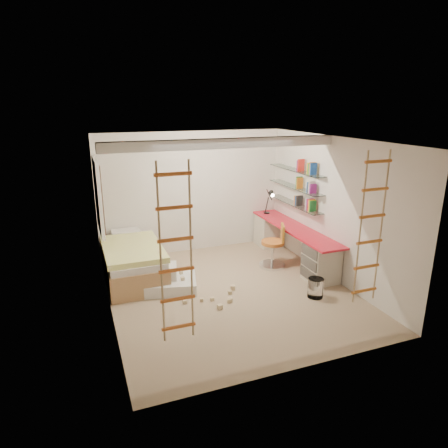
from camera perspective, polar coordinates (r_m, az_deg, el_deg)
name	(u,v)px	position (r m, az deg, el deg)	size (l,w,h in m)	color
floor	(230,292)	(7.04, 0.87, -9.66)	(4.50, 4.50, 0.00)	tan
ceiling_beam	(224,143)	(6.61, 0.00, 11.44)	(4.00, 0.18, 0.16)	white
window_frame	(98,196)	(7.54, -17.55, 3.86)	(0.06, 1.15, 1.35)	white
window_blind	(100,196)	(7.54, -17.25, 3.89)	(0.02, 1.00, 1.20)	#4C2D1E
rope_ladder_left	(176,255)	(4.52, -6.87, -4.40)	(0.41, 0.04, 2.13)	#CB5B22
rope_ladder_right	(371,229)	(5.75, 20.23, -0.70)	(0.41, 0.04, 2.13)	#C57221
waste_bin	(316,288)	(6.98, 12.95, -8.87)	(0.27, 0.27, 0.33)	white
desk	(293,243)	(8.30, 9.77, -2.65)	(0.56, 2.80, 0.75)	red
shelves	(295,187)	(8.31, 10.13, 5.20)	(0.25, 1.80, 0.71)	white
bed	(132,261)	(7.67, -12.95, -5.12)	(1.02, 2.00, 0.69)	#AD7F51
task_lamp	(270,198)	(8.88, 6.64, 3.70)	(0.14, 0.36, 0.57)	black
swivel_chair	(274,251)	(8.01, 7.12, -3.89)	(0.69, 0.69, 0.88)	#BF6624
play_platform	(167,280)	(7.16, -8.12, -7.97)	(1.06, 0.91, 0.41)	silver
toy_blocks	(195,284)	(6.87, -4.13, -8.61)	(1.34, 1.19, 0.68)	#CCB284
books	(295,183)	(8.29, 10.17, 5.79)	(0.14, 0.58, 0.92)	#1E722D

